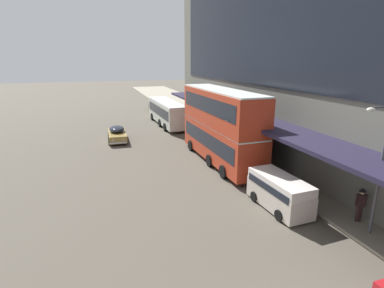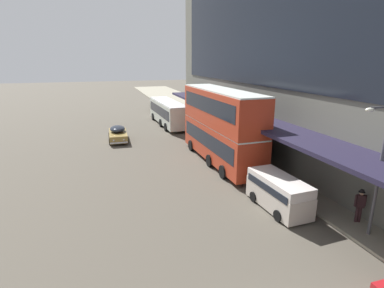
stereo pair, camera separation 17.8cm
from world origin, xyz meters
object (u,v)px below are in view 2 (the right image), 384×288
(pedestrian_at_kerb, at_px, (360,204))
(sedan_lead_near, at_px, (158,106))
(transit_bus_kerbside_rear, at_px, (168,111))
(vw_van, at_px, (277,190))
(street_lamp, at_px, (378,162))
(transit_bus_kerbside_front, at_px, (220,124))
(sedan_lead_mid, at_px, (118,134))

(pedestrian_at_kerb, bearing_deg, sedan_lead_near, 94.25)
(transit_bus_kerbside_rear, height_order, vw_van, transit_bus_kerbside_rear)
(sedan_lead_near, bearing_deg, street_lamp, -86.68)
(transit_bus_kerbside_rear, distance_m, vw_van, 24.72)
(street_lamp, bearing_deg, transit_bus_kerbside_front, 101.05)
(sedan_lead_mid, height_order, pedestrian_at_kerb, pedestrian_at_kerb)
(pedestrian_at_kerb, relative_size, street_lamp, 0.29)
(transit_bus_kerbside_front, relative_size, transit_bus_kerbside_rear, 1.01)
(transit_bus_kerbside_rear, relative_size, pedestrian_at_kerb, 6.14)
(pedestrian_at_kerb, height_order, street_lamp, street_lamp)
(sedan_lead_mid, bearing_deg, pedestrian_at_kerb, -63.10)
(sedan_lead_mid, relative_size, vw_van, 1.02)
(transit_bus_kerbside_front, distance_m, street_lamp, 13.01)
(sedan_lead_near, relative_size, vw_van, 0.96)
(vw_van, xyz_separation_m, street_lamp, (2.49, -4.04, 2.84))
(vw_van, height_order, street_lamp, street_lamp)
(transit_bus_kerbside_rear, distance_m, sedan_lead_near, 11.68)
(pedestrian_at_kerb, distance_m, street_lamp, 3.02)
(vw_van, relative_size, street_lamp, 0.72)
(transit_bus_kerbside_front, distance_m, transit_bus_kerbside_rear, 16.08)
(transit_bus_kerbside_front, bearing_deg, pedestrian_at_kerb, -75.27)
(transit_bus_kerbside_rear, bearing_deg, sedan_lead_mid, -138.59)
(street_lamp, bearing_deg, sedan_lead_near, 93.32)
(sedan_lead_near, bearing_deg, transit_bus_kerbside_rear, -94.28)
(transit_bus_kerbside_front, xyz_separation_m, sedan_lead_mid, (-7.80, 9.75, -2.54))
(sedan_lead_mid, relative_size, pedestrian_at_kerb, 2.55)
(pedestrian_at_kerb, bearing_deg, street_lamp, -118.17)
(transit_bus_kerbside_rear, xyz_separation_m, sedan_lead_near, (0.87, 11.60, -1.00))
(sedan_lead_near, relative_size, street_lamp, 0.69)
(vw_van, bearing_deg, transit_bus_kerbside_rear, 91.67)
(sedan_lead_near, height_order, pedestrian_at_kerb, pedestrian_at_kerb)
(transit_bus_kerbside_front, relative_size, sedan_lead_mid, 2.43)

